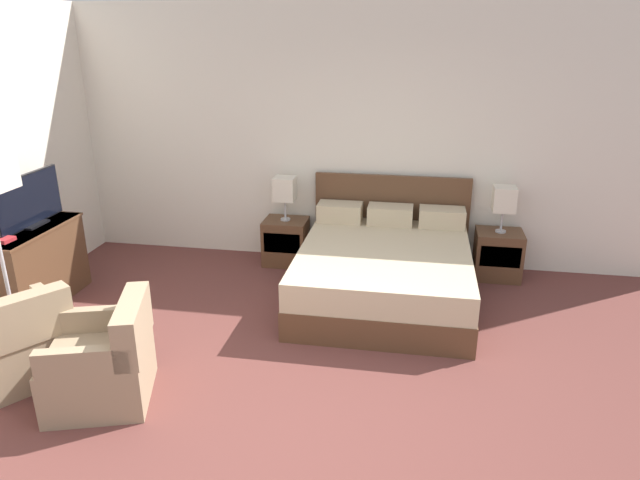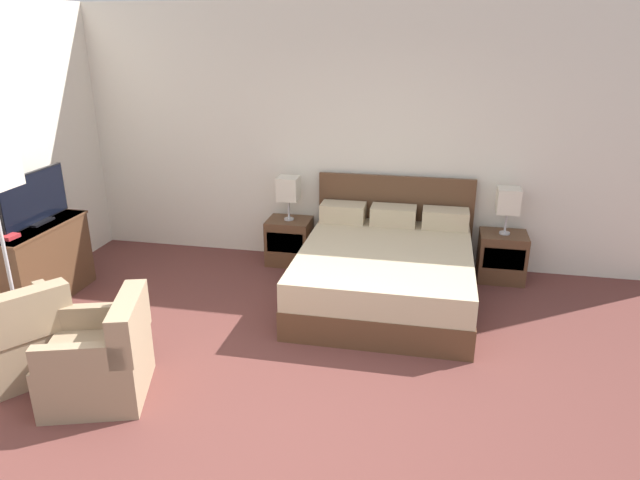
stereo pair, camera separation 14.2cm
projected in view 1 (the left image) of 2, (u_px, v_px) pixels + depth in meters
ground_plane at (279, 441)px, 3.72m from camera, size 9.74×9.74×0.00m
wall_back at (347, 138)px, 6.27m from camera, size 7.33×0.06×2.82m
bed at (384, 270)px, 5.63m from camera, size 1.71×1.99×1.03m
nightstand_left at (286, 241)px, 6.50m from camera, size 0.48×0.41×0.52m
nightstand_right at (498, 255)px, 6.12m from camera, size 0.48×0.41×0.52m
table_lamp_left at (285, 189)px, 6.29m from camera, size 0.23×0.23×0.49m
table_lamp_right at (504, 200)px, 5.91m from camera, size 0.23×0.23×0.49m
dresser at (34, 265)px, 5.48m from camera, size 0.48×1.11×0.77m
tv at (28, 201)px, 5.35m from camera, size 0.18×0.91×0.50m
book_red_cover at (0, 239)px, 5.02m from camera, size 0.24×0.16×0.03m
armchair_by_window at (18, 345)px, 4.32m from camera, size 0.96×0.95×0.76m
armchair_companion at (105, 363)px, 4.07m from camera, size 0.86×0.86×0.76m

